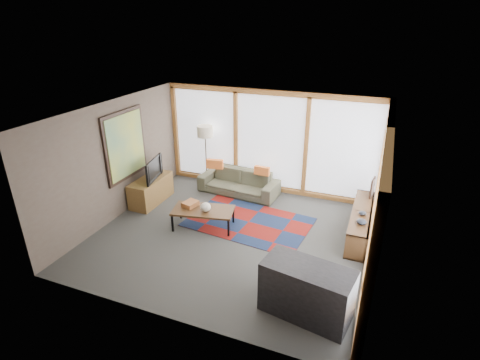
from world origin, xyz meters
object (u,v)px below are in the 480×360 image
at_px(sofa, 239,182).
at_px(bookshelf, 360,222).
at_px(bar_counter, 307,291).
at_px(tv_console, 151,190).
at_px(television, 151,169).
at_px(floor_lamp, 206,156).
at_px(coffee_table, 203,218).

xyz_separation_m(sofa, bookshelf, (3.07, -0.89, -0.03)).
height_order(sofa, bar_counter, bar_counter).
xyz_separation_m(tv_console, television, (0.06, -0.01, 0.57)).
distance_m(floor_lamp, coffee_table, 2.30).
xyz_separation_m(coffee_table, bookshelf, (3.15, 0.97, 0.05)).
bearing_deg(television, sofa, -65.74).
distance_m(floor_lamp, bar_counter, 5.15).
bearing_deg(floor_lamp, coffee_table, -65.70).
distance_m(sofa, floor_lamp, 1.13).
height_order(coffee_table, tv_console, tv_console).
bearing_deg(sofa, television, -139.84).
distance_m(tv_console, bar_counter, 4.92).
xyz_separation_m(floor_lamp, bookshelf, (4.06, -1.05, -0.55)).
bearing_deg(bookshelf, tv_console, -175.90).
bearing_deg(coffee_table, bookshelf, 17.07).
bearing_deg(television, floor_lamp, -39.59).
xyz_separation_m(floor_lamp, television, (-0.76, -1.41, 0.05)).
height_order(bookshelf, tv_console, tv_console).
xyz_separation_m(tv_console, bar_counter, (4.32, -2.34, 0.12)).
bearing_deg(bar_counter, tv_console, 161.61).
relative_size(floor_lamp, coffee_table, 1.28).
bearing_deg(coffee_table, tv_console, 160.30).
distance_m(sofa, television, 2.22).
distance_m(floor_lamp, bookshelf, 4.23).
distance_m(bookshelf, tv_console, 4.89).
bearing_deg(floor_lamp, tv_console, -120.05).
xyz_separation_m(bookshelf, tv_console, (-4.87, -0.35, 0.04)).
height_order(tv_console, television, television).
relative_size(coffee_table, television, 1.43).
bearing_deg(sofa, coffee_table, -87.83).
xyz_separation_m(floor_lamp, bar_counter, (3.51, -3.74, -0.39)).
height_order(sofa, bookshelf, sofa).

